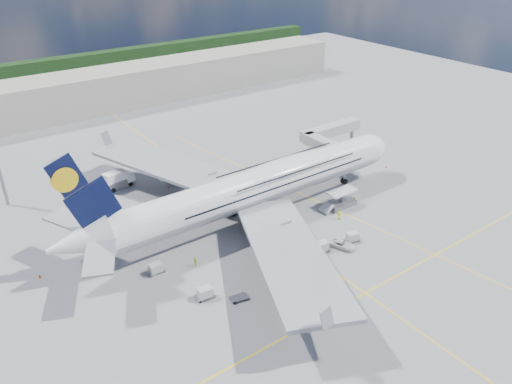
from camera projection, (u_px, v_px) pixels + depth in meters
ground at (287, 238)px, 94.89m from camera, size 300.00×300.00×0.00m
taxi_line_main at (287, 238)px, 94.89m from camera, size 0.25×220.00×0.01m
taxi_line_cross at (365, 293)px, 80.60m from camera, size 120.00×0.25×0.01m
taxi_line_diag at (308, 197)px, 109.29m from camera, size 14.16×99.06×0.01m
airliner at (257, 186)px, 98.94m from camera, size 77.26×79.15×23.71m
jet_bridge at (328, 137)px, 122.07m from camera, size 18.80×12.10×8.50m
cargo_loader at (341, 201)px, 105.09m from camera, size 8.53×3.20×3.67m
terminal at (101, 90)px, 159.94m from camera, size 180.00×16.00×12.00m
tree_line at (154, 54)px, 213.76m from camera, size 160.00×6.00×8.00m
dolly_row_a at (205, 293)px, 79.07m from camera, size 3.27×2.05×1.95m
dolly_row_b at (239, 297)px, 79.17m from camera, size 3.25×2.19×0.44m
dolly_row_c at (281, 257)px, 88.78m from camera, size 3.48×1.91×0.51m
dolly_back at (156, 268)px, 84.85m from camera, size 2.93×1.59×1.85m
dolly_nose_far at (352, 237)px, 93.49m from camera, size 3.06×2.03×1.79m
dolly_nose_near at (321, 247)px, 90.36m from camera, size 3.43×2.18×2.03m
baggage_tug at (293, 290)px, 80.14m from camera, size 2.91×1.54×1.75m
catering_truck_inner at (207, 184)px, 110.31m from camera, size 7.56×4.63×4.20m
catering_truck_outer at (118, 180)px, 112.38m from camera, size 7.10×3.52×4.07m
service_van at (342, 244)px, 91.76m from camera, size 3.97×5.41×1.37m
crew_nose at (348, 170)px, 119.14m from camera, size 0.76×0.58×1.87m
crew_loader at (354, 201)px, 106.17m from camera, size 0.90×0.98×1.63m
crew_wing at (195, 261)px, 86.76m from camera, size 0.54×1.08×1.78m
crew_van at (339, 215)px, 100.56m from camera, size 0.88×1.07×1.88m
crew_tug at (307, 267)px, 85.49m from camera, size 1.24×0.97×1.68m
cone_nose at (386, 166)px, 122.65m from camera, size 0.44×0.44×0.56m
cone_wing_left_inner at (146, 202)px, 106.85m from camera, size 0.46×0.46×0.59m
cone_wing_left_outer at (169, 186)px, 113.14m from camera, size 0.48×0.48×0.61m
cone_wing_right_inner at (305, 267)px, 86.20m from camera, size 0.50×0.50×0.64m
cone_wing_right_outer at (326, 302)px, 78.30m from camera, size 0.41×0.41×0.52m
cone_tail at (40, 276)px, 84.10m from camera, size 0.49×0.49×0.62m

